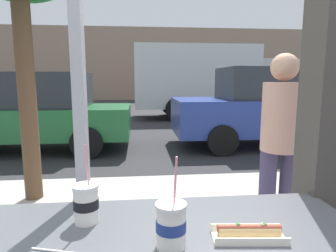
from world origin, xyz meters
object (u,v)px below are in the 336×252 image
at_px(pedestrian, 280,139).
at_px(hotdog_tray_far, 249,232).
at_px(soda_cup_left, 86,203).
at_px(parked_car_blue, 272,107).
at_px(box_truck, 212,79).
at_px(parked_car_green, 31,112).
at_px(soda_cup_right, 171,224).

bearing_deg(pedestrian, hotdog_tray_far, -119.82).
relative_size(soda_cup_left, parked_car_blue, 0.07).
relative_size(hotdog_tray_far, box_truck, 0.04).
bearing_deg(parked_car_green, pedestrian, -51.21).
bearing_deg(soda_cup_left, box_truck, 73.64).
bearing_deg(pedestrian, parked_car_blue, 65.75).
relative_size(parked_car_blue, box_truck, 0.70).
xyz_separation_m(soda_cup_left, soda_cup_right, (0.30, -0.20, 0.00)).
height_order(soda_cup_left, parked_car_green, parked_car_green).
bearing_deg(parked_car_green, hotdog_tray_far, -64.72).
xyz_separation_m(soda_cup_left, pedestrian, (1.36, 1.20, -0.03)).
distance_m(parked_car_green, parked_car_blue, 5.45).
bearing_deg(pedestrian, box_truck, 79.28).
bearing_deg(parked_car_green, parked_car_blue, 0.00).
bearing_deg(parked_car_green, soda_cup_left, -68.98).
distance_m(soda_cup_right, box_truck, 11.46).
bearing_deg(parked_car_blue, parked_car_green, -180.00).
distance_m(parked_car_green, box_truck, 7.56).
relative_size(soda_cup_left, pedestrian, 0.19).
xyz_separation_m(hotdog_tray_far, parked_car_green, (-2.70, 5.73, -0.18)).
bearing_deg(box_truck, parked_car_green, -135.02).
height_order(hotdog_tray_far, parked_car_blue, parked_car_blue).
distance_m(soda_cup_right, pedestrian, 1.76).
height_order(soda_cup_left, soda_cup_right, same).
relative_size(hotdog_tray_far, parked_car_green, 0.06).
relative_size(parked_car_green, pedestrian, 2.66).
bearing_deg(hotdog_tray_far, box_truck, 76.66).
xyz_separation_m(soda_cup_right, box_truck, (2.89, 11.07, 0.49)).
bearing_deg(box_truck, soda_cup_left, -106.36).
relative_size(soda_cup_right, box_truck, 0.05).
relative_size(parked_car_green, parked_car_blue, 0.94).
relative_size(soda_cup_left, parked_car_green, 0.07).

